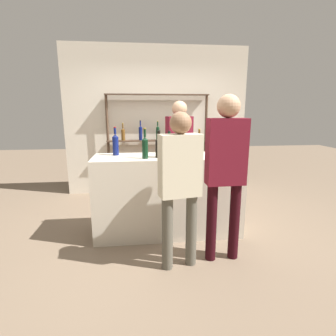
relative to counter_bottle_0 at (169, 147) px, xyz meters
name	(u,v)px	position (x,y,z in m)	size (l,w,h in m)	color
ground_plane	(168,232)	(-0.01, 0.08, -1.18)	(16.00, 16.00, 0.00)	#7A6651
bar_counter	(168,195)	(-0.01, 0.08, -0.65)	(1.89, 0.61, 1.05)	beige
back_wall	(157,121)	(-0.01, 1.99, 0.22)	(3.49, 0.12, 2.80)	beige
back_shelf	(158,130)	(-0.01, 1.81, 0.07)	(1.92, 0.18, 1.91)	#4C3828
counter_bottle_0	(169,147)	(0.00, 0.00, 0.00)	(0.09, 0.09, 0.32)	black
counter_bottle_1	(159,147)	(-0.13, -0.02, 0.01)	(0.09, 0.09, 0.33)	black
counter_bottle_2	(179,147)	(0.10, -0.11, 0.01)	(0.09, 0.09, 0.35)	black
counter_bottle_3	(199,144)	(0.43, 0.24, 0.00)	(0.07, 0.07, 0.33)	brown
counter_bottle_4	(116,144)	(-0.67, 0.22, 0.02)	(0.08, 0.08, 0.36)	#0F1956
counter_bottle_5	(145,147)	(-0.30, -0.06, 0.02)	(0.07, 0.07, 0.37)	black
wine_glass	(189,146)	(0.28, 0.17, -0.01)	(0.09, 0.09, 0.15)	silver
cork_jar	(169,149)	(0.03, 0.26, -0.07)	(0.12, 0.12, 0.12)	silver
customer_center	(180,179)	(0.02, -0.71, -0.22)	(0.44, 0.26, 1.61)	#575347
server_behind_counter	(179,147)	(0.25, 0.83, -0.12)	(0.43, 0.27, 1.76)	black
customer_right	(226,165)	(0.52, -0.62, -0.11)	(0.41, 0.23, 1.78)	black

